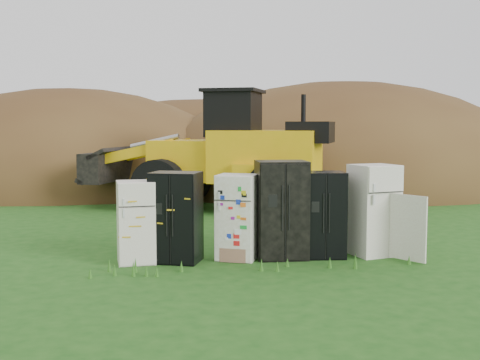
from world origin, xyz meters
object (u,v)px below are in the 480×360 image
object	(u,v)px
wheel_loader	(205,150)
fridge_open_door	(374,210)
fridge_dark_mid	(281,210)
fridge_black_right	(323,214)
fridge_leftmost	(136,222)
fridge_sticker	(237,217)
fridge_black_side	(176,217)

from	to	relation	value
wheel_loader	fridge_open_door	bearing A→B (deg)	-45.89
fridge_dark_mid	fridge_black_right	distance (m)	0.83
fridge_open_door	wheel_loader	world-z (taller)	wheel_loader
fridge_open_door	fridge_leftmost	bearing A→B (deg)	166.51
fridge_leftmost	fridge_dark_mid	bearing A→B (deg)	-5.19
wheel_loader	fridge_leftmost	bearing A→B (deg)	-82.35
fridge_sticker	wheel_loader	world-z (taller)	wheel_loader
fridge_black_side	fridge_open_door	world-z (taller)	fridge_open_door
fridge_black_right	wheel_loader	xyz separation A→B (m)	(-1.64, 7.12, 0.99)
fridge_dark_mid	wheel_loader	xyz separation A→B (m)	(-0.81, 7.08, 0.88)
fridge_open_door	fridge_black_right	bearing A→B (deg)	167.34
fridge_leftmost	wheel_loader	world-z (taller)	wheel_loader
fridge_leftmost	fridge_open_door	distance (m)	4.69
fridge_sticker	fridge_dark_mid	xyz separation A→B (m)	(0.87, -0.02, 0.13)
fridge_black_side	wheel_loader	xyz separation A→B (m)	(1.24, 7.11, 0.98)
fridge_leftmost	fridge_dark_mid	world-z (taller)	fridge_dark_mid
fridge_leftmost	fridge_black_right	world-z (taller)	fridge_black_right
fridge_black_side	fridge_black_right	distance (m)	2.88
fridge_leftmost	wheel_loader	xyz separation A→B (m)	(1.99, 7.08, 1.06)
fridge_black_side	fridge_dark_mid	bearing A→B (deg)	20.97
fridge_sticker	fridge_dark_mid	world-z (taller)	fridge_dark_mid
fridge_black_right	fridge_leftmost	bearing A→B (deg)	-174.39
fridge_dark_mid	wheel_loader	bearing A→B (deg)	98.88
fridge_dark_mid	fridge_sticker	bearing A→B (deg)	-179.01
wheel_loader	fridge_dark_mid	bearing A→B (deg)	-60.09
fridge_black_right	wheel_loader	bearing A→B (deg)	109.20
fridge_sticker	wheel_loader	distance (m)	7.13
fridge_black_side	fridge_black_right	bearing A→B (deg)	20.00
fridge_black_side	fridge_black_right	xyz separation A→B (m)	(2.88, -0.01, -0.01)
fridge_open_door	fridge_black_side	bearing A→B (deg)	166.81
fridge_sticker	fridge_open_door	distance (m)	2.75
fridge_leftmost	fridge_open_door	world-z (taller)	fridge_open_door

